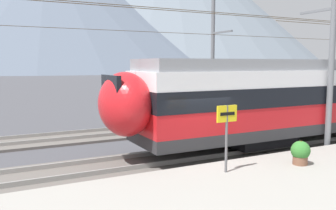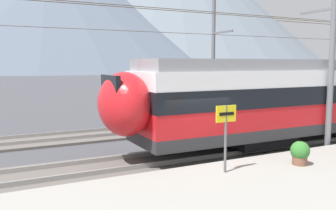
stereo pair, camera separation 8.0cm
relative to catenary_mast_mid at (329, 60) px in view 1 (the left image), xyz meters
name	(u,v)px [view 1 (the left image)]	position (x,y,z in m)	size (l,w,h in m)	color
ground_plane	(191,166)	(-6.20, 0.63, -3.81)	(400.00, 400.00, 0.00)	#424247
platform_slab	(277,201)	(-6.20, -3.67, -3.63)	(120.00, 6.46, 0.37)	gray
track_near	(180,158)	(-6.20, 1.46, -3.74)	(120.00, 3.00, 0.28)	#5B5651
track_far	(127,132)	(-6.20, 7.26, -3.74)	(120.00, 3.00, 0.28)	#5B5651
catenary_mast_mid	(329,60)	(0.00, 0.00, 0.00)	(47.79, 1.89, 7.19)	slate
catenary_mast_far_side	(214,57)	(0.39, 8.96, 0.30)	(47.79, 2.14, 7.94)	slate
platform_sign	(227,123)	(-6.23, -1.54, -1.93)	(0.70, 0.08, 2.06)	#59595B
potted_plant_platform_edge	(300,152)	(-3.56, -1.97, -3.01)	(0.63, 0.63, 0.79)	brown
mountain_central_peak	(49,9)	(21.00, 203.43, 30.08)	(209.62, 209.62, 67.78)	#515B6B
mountain_right_ridge	(169,0)	(96.19, 202.72, 41.03)	(197.33, 197.33, 89.68)	slate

